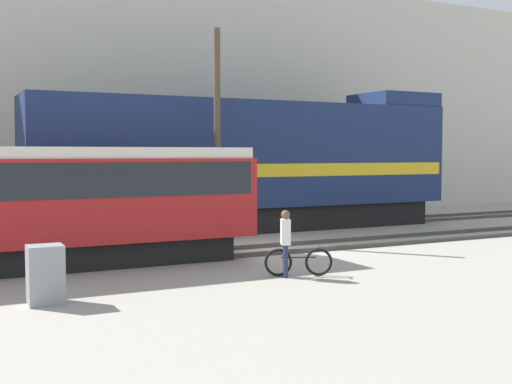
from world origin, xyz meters
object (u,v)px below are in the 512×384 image
(bicycle, at_px, (299,262))
(utility_pole_left, at_px, (217,136))
(streetcar, at_px, (63,199))
(person, at_px, (285,237))
(freight_locomotive, at_px, (253,164))
(signal_box, at_px, (45,275))

(bicycle, distance_m, utility_pole_left, 7.27)
(streetcar, distance_m, bicycle, 6.49)
(bicycle, relative_size, person, 0.96)
(person, relative_size, utility_pole_left, 0.23)
(freight_locomotive, distance_m, bicycle, 9.86)
(person, bearing_deg, freight_locomotive, 68.50)
(freight_locomotive, bearing_deg, bicycle, -109.43)
(freight_locomotive, xyz_separation_m, signal_box, (-9.27, -9.30, -2.05))
(freight_locomotive, relative_size, utility_pole_left, 2.35)
(bicycle, bearing_deg, streetcar, 142.19)
(person, bearing_deg, bicycle, -0.83)
(freight_locomotive, relative_size, signal_box, 14.21)
(person, height_order, signal_box, person)
(streetcar, xyz_separation_m, signal_box, (-1.09, -4.14, -1.24))
(freight_locomotive, distance_m, signal_box, 13.30)
(freight_locomotive, relative_size, streetcar, 1.65)
(freight_locomotive, relative_size, bicycle, 10.66)
(person, xyz_separation_m, signal_box, (-5.71, -0.27, -0.41))
(streetcar, relative_size, utility_pole_left, 1.42)
(streetcar, xyz_separation_m, person, (4.62, -3.87, -0.83))
(bicycle, height_order, utility_pole_left, utility_pole_left)
(freight_locomotive, distance_m, streetcar, 9.71)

